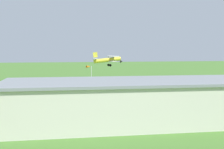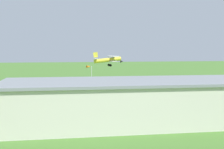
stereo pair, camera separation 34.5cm
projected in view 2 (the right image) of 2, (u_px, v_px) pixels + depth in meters
name	position (u px, v px, depth m)	size (l,w,h in m)	color
ground_plane	(96.00, 91.00, 75.96)	(400.00, 400.00, 0.00)	#47752D
hangar	(131.00, 101.00, 41.96)	(35.58, 15.18, 5.82)	beige
biplane	(109.00, 60.00, 78.98)	(8.02, 8.32, 3.70)	yellow
person_at_fence_line	(212.00, 102.00, 53.57)	(0.38, 0.38, 1.72)	beige
person_crossing_taxiway	(179.00, 95.00, 61.43)	(0.53, 0.53, 1.78)	navy
person_watching_takeoff	(192.00, 99.00, 57.14)	(0.52, 0.52, 1.66)	#B23333
windsock	(89.00, 68.00, 75.04)	(1.46, 1.24, 6.31)	silver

